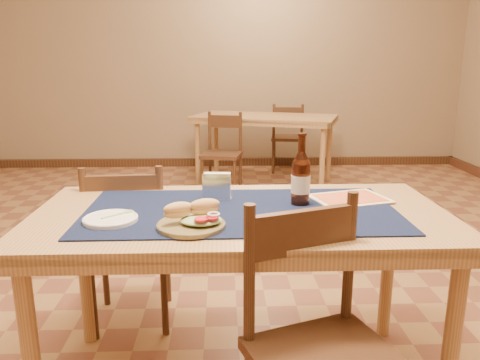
{
  "coord_description": "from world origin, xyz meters",
  "views": [
    {
      "loc": [
        -0.07,
        -2.53,
        1.31
      ],
      "look_at": [
        0.0,
        -0.7,
        0.85
      ],
      "focal_mm": 35.0,
      "sensor_mm": 36.0,
      "label": 1
    }
  ],
  "objects_px": {
    "beer_bottle": "(301,178)",
    "napkin_holder": "(217,187)",
    "sandwich_plate": "(193,220)",
    "chair_main_near": "(323,350)",
    "back_table": "(265,123)",
    "chair_main_far": "(129,242)",
    "main_table": "(241,231)"
  },
  "relations": [
    {
      "from": "beer_bottle",
      "to": "napkin_holder",
      "type": "distance_m",
      "value": 0.35
    },
    {
      "from": "sandwich_plate",
      "to": "beer_bottle",
      "type": "height_order",
      "value": "beer_bottle"
    },
    {
      "from": "beer_bottle",
      "to": "chair_main_near",
      "type": "bearing_deg",
      "value": -91.46
    },
    {
      "from": "back_table",
      "to": "chair_main_near",
      "type": "relative_size",
      "value": 1.85
    },
    {
      "from": "chair_main_far",
      "to": "sandwich_plate",
      "type": "height_order",
      "value": "chair_main_far"
    },
    {
      "from": "chair_main_far",
      "to": "chair_main_near",
      "type": "distance_m",
      "value": 1.24
    },
    {
      "from": "beer_bottle",
      "to": "sandwich_plate",
      "type": "bearing_deg",
      "value": -148.01
    },
    {
      "from": "sandwich_plate",
      "to": "beer_bottle",
      "type": "xyz_separation_m",
      "value": [
        0.41,
        0.26,
        0.08
      ]
    },
    {
      "from": "sandwich_plate",
      "to": "napkin_holder",
      "type": "xyz_separation_m",
      "value": [
        0.08,
        0.35,
        0.03
      ]
    },
    {
      "from": "chair_main_near",
      "to": "sandwich_plate",
      "type": "distance_m",
      "value": 0.6
    },
    {
      "from": "chair_main_far",
      "to": "main_table",
      "type": "bearing_deg",
      "value": -41.29
    },
    {
      "from": "main_table",
      "to": "chair_main_far",
      "type": "xyz_separation_m",
      "value": [
        -0.54,
        0.47,
        -0.22
      ]
    },
    {
      "from": "beer_bottle",
      "to": "chair_main_far",
      "type": "bearing_deg",
      "value": 152.77
    },
    {
      "from": "chair_main_far",
      "to": "napkin_holder",
      "type": "xyz_separation_m",
      "value": [
        0.44,
        -0.31,
        0.36
      ]
    },
    {
      "from": "chair_main_near",
      "to": "back_table",
      "type": "bearing_deg",
      "value": 87.46
    },
    {
      "from": "chair_main_near",
      "to": "sandwich_plate",
      "type": "bearing_deg",
      "value": 141.62
    },
    {
      "from": "sandwich_plate",
      "to": "main_table",
      "type": "bearing_deg",
      "value": 47.4
    },
    {
      "from": "napkin_holder",
      "to": "back_table",
      "type": "bearing_deg",
      "value": 81.29
    },
    {
      "from": "back_table",
      "to": "chair_main_far",
      "type": "xyz_separation_m",
      "value": [
        -0.94,
        -2.92,
        -0.22
      ]
    },
    {
      "from": "back_table",
      "to": "beer_bottle",
      "type": "height_order",
      "value": "beer_bottle"
    },
    {
      "from": "chair_main_far",
      "to": "chair_main_near",
      "type": "height_order",
      "value": "chair_main_near"
    },
    {
      "from": "back_table",
      "to": "chair_main_near",
      "type": "xyz_separation_m",
      "value": [
        -0.17,
        -3.89,
        -0.2
      ]
    },
    {
      "from": "chair_main_near",
      "to": "sandwich_plate",
      "type": "relative_size",
      "value": 3.8
    },
    {
      "from": "sandwich_plate",
      "to": "beer_bottle",
      "type": "bearing_deg",
      "value": 31.99
    },
    {
      "from": "sandwich_plate",
      "to": "beer_bottle",
      "type": "distance_m",
      "value": 0.49
    },
    {
      "from": "beer_bottle",
      "to": "napkin_holder",
      "type": "bearing_deg",
      "value": 165.41
    },
    {
      "from": "main_table",
      "to": "napkin_holder",
      "type": "relative_size",
      "value": 12.5
    },
    {
      "from": "napkin_holder",
      "to": "chair_main_far",
      "type": "bearing_deg",
      "value": 144.68
    },
    {
      "from": "back_table",
      "to": "beer_bottle",
      "type": "distance_m",
      "value": 3.33
    },
    {
      "from": "chair_main_near",
      "to": "napkin_holder",
      "type": "height_order",
      "value": "chair_main_near"
    },
    {
      "from": "back_table",
      "to": "sandwich_plate",
      "type": "bearing_deg",
      "value": -99.09
    },
    {
      "from": "beer_bottle",
      "to": "napkin_holder",
      "type": "relative_size",
      "value": 2.24
    }
  ]
}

